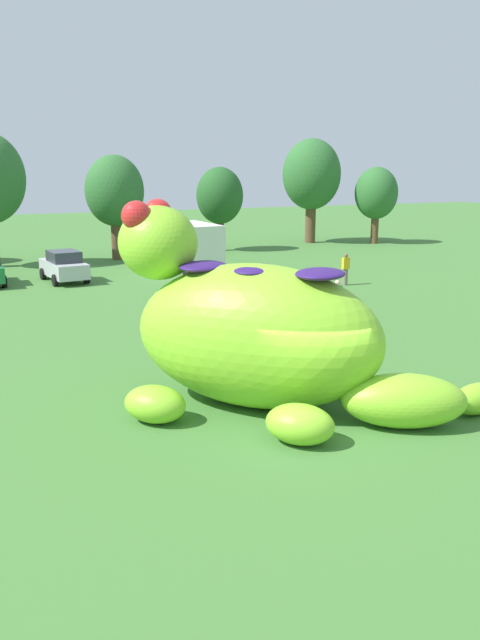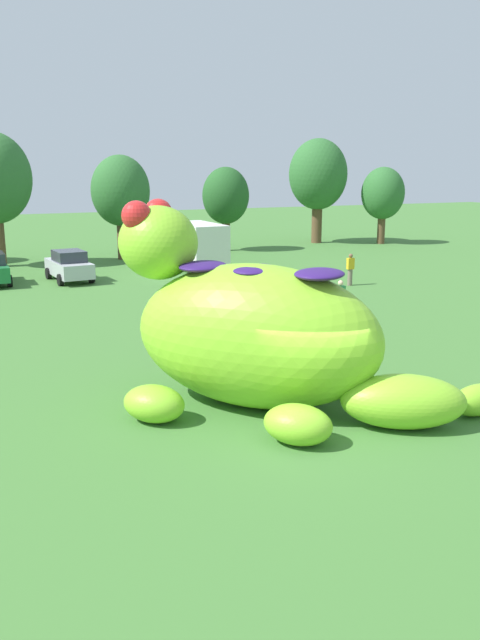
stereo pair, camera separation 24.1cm
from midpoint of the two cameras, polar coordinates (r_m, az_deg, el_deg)
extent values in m
plane|color=#427533|center=(16.17, 5.71, -9.31)|extent=(160.00, 160.00, 0.00)
ellipsoid|color=#8CD12D|center=(16.97, 1.01, -1.40)|extent=(7.03, 7.26, 3.79)
ellipsoid|color=#8CD12D|center=(17.80, -7.61, 6.72)|extent=(2.96, 2.98, 2.00)
sphere|color=red|center=(17.42, -9.47, 9.00)|extent=(0.80, 0.80, 0.80)
sphere|color=red|center=(18.36, -7.62, 9.27)|extent=(0.80, 0.80, 0.80)
ellipsoid|color=navy|center=(17.23, -3.67, 4.73)|extent=(1.94, 1.92, 0.25)
ellipsoid|color=navy|center=(16.62, 1.03, 4.44)|extent=(1.94, 1.92, 0.25)
ellipsoid|color=navy|center=(16.07, 6.63, 4.05)|extent=(1.94, 1.92, 0.25)
ellipsoid|color=#8CD12D|center=(16.39, -7.89, -7.32)|extent=(1.95, 1.98, 0.93)
ellipsoid|color=#8CD12D|center=(19.93, -1.69, -3.44)|extent=(1.95, 1.98, 0.93)
ellipsoid|color=#8CD12D|center=(15.09, 4.81, -9.09)|extent=(1.95, 1.98, 0.93)
ellipsoid|color=#8CD12D|center=(18.60, 8.57, -4.83)|extent=(1.95, 1.98, 0.93)
ellipsoid|color=#8CD12D|center=(16.36, 13.78, -6.88)|extent=(3.39, 2.75, 1.33)
ellipsoid|color=#8CD12D|center=(17.81, 19.82, -6.51)|extent=(1.79, 0.93, 0.81)
cylinder|color=black|center=(36.48, -20.17, 3.19)|extent=(0.25, 0.64, 0.64)
cube|color=#B7BABF|center=(37.40, -15.38, 4.38)|extent=(2.12, 4.26, 0.80)
cube|color=#2D333D|center=(37.16, -15.38, 5.41)|extent=(1.70, 2.11, 0.60)
cylinder|color=black|center=(38.47, -17.08, 3.90)|extent=(0.31, 0.66, 0.64)
cylinder|color=black|center=(38.90, -14.65, 4.15)|extent=(0.31, 0.66, 0.64)
cylinder|color=black|center=(36.03, -16.09, 3.36)|extent=(0.31, 0.66, 0.64)
cylinder|color=black|center=(36.49, -13.51, 3.64)|extent=(0.31, 0.66, 0.64)
cube|color=#333842|center=(42.01, -5.94, 6.64)|extent=(2.05, 1.85, 1.90)
cube|color=silver|center=(39.01, -4.29, 6.62)|extent=(2.22, 4.65, 2.50)
cylinder|color=black|center=(41.79, -7.19, 5.26)|extent=(0.30, 0.91, 0.90)
cylinder|color=black|center=(42.48, -4.64, 5.45)|extent=(0.30, 0.91, 0.90)
cylinder|color=black|center=(37.31, -4.82, 4.37)|extent=(0.30, 0.91, 0.90)
cylinder|color=black|center=(38.12, -1.88, 4.59)|extent=(0.30, 0.91, 0.90)
cylinder|color=brown|center=(45.65, -10.92, 6.80)|extent=(0.71, 0.71, 2.47)
ellipsoid|color=#2D662D|center=(45.41, -11.11, 11.08)|extent=(3.96, 3.96, 4.75)
cylinder|color=brown|center=(49.65, -1.91, 7.37)|extent=(0.63, 0.63, 2.19)
ellipsoid|color=#235623|center=(49.43, -1.93, 10.86)|extent=(3.51, 3.51, 4.21)
cylinder|color=brown|center=(55.22, 6.07, 8.31)|extent=(0.86, 0.86, 2.99)
ellipsoid|color=#2D662D|center=(55.03, 6.18, 12.60)|extent=(4.79, 4.79, 5.75)
cylinder|color=brown|center=(55.48, 11.60, 7.73)|extent=(0.63, 0.63, 2.19)
ellipsoid|color=#2D662D|center=(55.29, 11.75, 10.85)|extent=(3.51, 3.51, 4.21)
cylinder|color=black|center=(23.77, 3.22, -0.76)|extent=(0.26, 0.26, 0.88)
cube|color=white|center=(23.60, 3.25, 0.98)|extent=(0.38, 0.22, 0.60)
sphere|color=beige|center=(23.52, 3.26, 1.98)|extent=(0.22, 0.22, 0.22)
cylinder|color=#2D334C|center=(25.71, 3.67, 0.31)|extent=(0.26, 0.26, 0.88)
cube|color=red|center=(25.55, 3.69, 1.93)|extent=(0.38, 0.22, 0.60)
sphere|color=#9E7051|center=(25.47, 3.70, 2.85)|extent=(0.22, 0.22, 0.22)
cylinder|color=#726656|center=(35.38, 9.03, 3.75)|extent=(0.26, 0.26, 0.88)
cube|color=gold|center=(35.27, 9.07, 4.93)|extent=(0.38, 0.22, 0.60)
sphere|color=brown|center=(35.22, 9.10, 5.61)|extent=(0.22, 0.22, 0.22)
cylinder|color=black|center=(27.01, 8.21, 0.83)|extent=(0.26, 0.26, 0.88)
cube|color=#338C4C|center=(26.87, 8.26, 2.37)|extent=(0.38, 0.22, 0.60)
sphere|color=beige|center=(26.79, 8.29, 3.26)|extent=(0.22, 0.22, 0.22)
camera|label=1|loc=(0.12, -90.39, -0.09)|focal=36.47mm
camera|label=2|loc=(0.12, 89.61, 0.09)|focal=36.47mm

